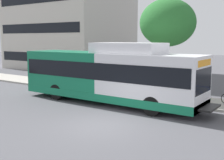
# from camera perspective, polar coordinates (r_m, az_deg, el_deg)

# --- Properties ---
(sidewalk_curb) EXTENTS (3.00, 56.00, 0.14)m
(sidewalk_curb) POSITION_cam_1_polar(r_m,az_deg,el_deg) (22.17, -3.42, -1.75)
(sidewalk_curb) COLOR #A8A399
(sidewalk_curb) RESTS_ON ground
(transit_bus) EXTENTS (2.58, 12.25, 3.65)m
(transit_bus) POSITION_cam_1_polar(r_m,az_deg,el_deg) (17.37, -0.67, 0.96)
(transit_bus) COLOR white
(transit_bus) RESTS_ON ground
(street_tree_near_stop) EXTENTS (3.69, 3.69, 6.34)m
(street_tree_near_stop) POSITION_cam_1_polar(r_m,az_deg,el_deg) (19.77, 10.90, 10.96)
(street_tree_near_stop) COLOR #4C3823
(street_tree_near_stop) RESTS_ON sidewalk_curb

